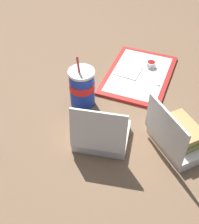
% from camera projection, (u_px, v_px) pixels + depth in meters
% --- Properties ---
extents(ground_plane, '(3.20, 3.20, 0.00)m').
position_uv_depth(ground_plane, '(90.00, 116.00, 1.16)').
color(ground_plane, brown).
extents(food_tray, '(0.42, 0.34, 0.01)m').
position_uv_depth(food_tray, '(139.00, 75.00, 1.33)').
color(food_tray, red).
rests_on(food_tray, ground_plane).
extents(ketchup_cup, '(0.04, 0.04, 0.02)m').
position_uv_depth(ketchup_cup, '(151.00, 64.00, 1.36)').
color(ketchup_cup, white).
rests_on(ketchup_cup, food_tray).
extents(napkin_stack, '(0.12, 0.12, 0.00)m').
position_uv_depth(napkin_stack, '(128.00, 71.00, 1.34)').
color(napkin_stack, white).
rests_on(napkin_stack, food_tray).
extents(plastic_fork, '(0.10, 0.06, 0.00)m').
position_uv_depth(plastic_fork, '(159.00, 77.00, 1.31)').
color(plastic_fork, white).
rests_on(plastic_fork, food_tray).
extents(clamshell_hotdog_front, '(0.21, 0.23, 0.19)m').
position_uv_depth(clamshell_hotdog_front, '(102.00, 133.00, 1.04)').
color(clamshell_hotdog_front, white).
rests_on(clamshell_hotdog_front, ground_plane).
extents(clamshell_sandwich_left, '(0.23, 0.25, 0.18)m').
position_uv_depth(clamshell_sandwich_left, '(180.00, 136.00, 1.03)').
color(clamshell_sandwich_left, white).
rests_on(clamshell_sandwich_left, ground_plane).
extents(soda_cup_corner, '(0.10, 0.10, 0.21)m').
position_uv_depth(soda_cup_corner, '(82.00, 87.00, 1.16)').
color(soda_cup_corner, '#1938B7').
rests_on(soda_cup_corner, ground_plane).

